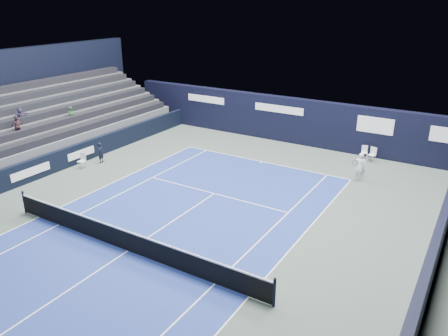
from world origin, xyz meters
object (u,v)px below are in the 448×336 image
object	(u,v)px
folding_chair_back_a	(365,150)
folding_chair_back_b	(373,153)
line_judge_chair	(82,159)
tennis_net	(127,240)
tennis_player	(360,166)

from	to	relation	value
folding_chair_back_a	folding_chair_back_b	bearing A→B (deg)	-48.74
folding_chair_back_b	line_judge_chair	world-z (taller)	folding_chair_back_b
folding_chair_back_b	folding_chair_back_a	bearing A→B (deg)	162.37
folding_chair_back_a	tennis_net	world-z (taller)	tennis_net
folding_chair_back_a	line_judge_chair	bearing A→B (deg)	-159.60
folding_chair_back_a	folding_chair_back_b	xyz separation A→B (m)	(0.58, -0.37, -0.03)
line_judge_chair	tennis_net	xyz separation A→B (m)	(8.67, -5.48, 0.00)
tennis_net	tennis_player	world-z (taller)	tennis_player
line_judge_chair	tennis_player	world-z (taller)	tennis_player
tennis_player	line_judge_chair	bearing A→B (deg)	-155.41
folding_chair_back_a	tennis_player	xyz separation A→B (m)	(0.70, -3.73, 0.25)
folding_chair_back_b	tennis_net	bearing A→B (deg)	-95.64
tennis_player	folding_chair_back_a	bearing A→B (deg)	100.69
tennis_net	tennis_player	xyz separation A→B (m)	(5.83, 12.12, 0.29)
folding_chair_back_b	tennis_player	xyz separation A→B (m)	(0.12, -3.37, 0.28)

